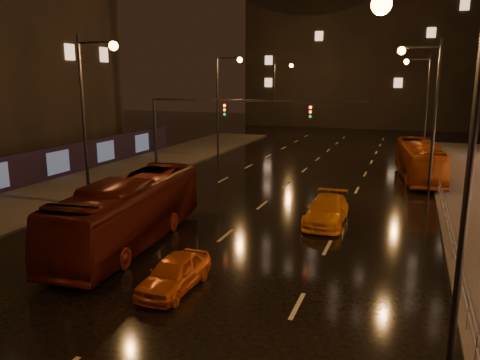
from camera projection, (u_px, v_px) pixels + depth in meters
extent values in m
plane|color=black|center=(279.00, 191.00, 32.22)|extent=(140.00, 140.00, 0.00)
cube|color=#38332D|center=(70.00, 190.00, 32.13)|extent=(7.00, 70.00, 0.15)
cube|color=black|center=(391.00, 12.00, 74.83)|extent=(44.00, 16.00, 36.00)
cylinder|color=black|center=(156.00, 140.00, 34.78)|extent=(0.22, 0.22, 6.20)
cube|color=black|center=(252.00, 101.00, 31.60)|extent=(15.20, 0.14, 0.14)
cube|color=black|center=(225.00, 110.00, 32.41)|extent=(0.32, 0.18, 0.95)
cube|color=black|center=(311.00, 112.00, 30.40)|extent=(0.32, 0.18, 0.95)
sphere|color=#FF1E19|center=(224.00, 106.00, 32.23)|extent=(0.18, 0.18, 0.18)
cylinder|color=black|center=(468.00, 185.00, 11.42)|extent=(0.18, 0.18, 10.00)
sphere|color=orange|center=(381.00, 4.00, 11.28)|extent=(0.50, 0.50, 0.50)
cylinder|color=#99999E|center=(429.00, 144.00, 50.71)|extent=(0.04, 0.04, 1.00)
cube|color=#99999E|center=(443.00, 194.00, 26.73)|extent=(0.05, 56.00, 0.05)
cube|color=#99999E|center=(442.00, 201.00, 26.82)|extent=(0.05, 56.00, 0.05)
imported|color=#4D130B|center=(130.00, 211.00, 21.59)|extent=(3.68, 11.35, 3.10)
imported|color=#973E0F|center=(419.00, 161.00, 35.61)|extent=(3.70, 10.59, 2.89)
imported|color=#D65A14|center=(175.00, 273.00, 16.97)|extent=(1.58, 3.77, 1.28)
imported|color=orange|center=(327.00, 210.00, 24.81)|extent=(2.10, 4.93, 1.42)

